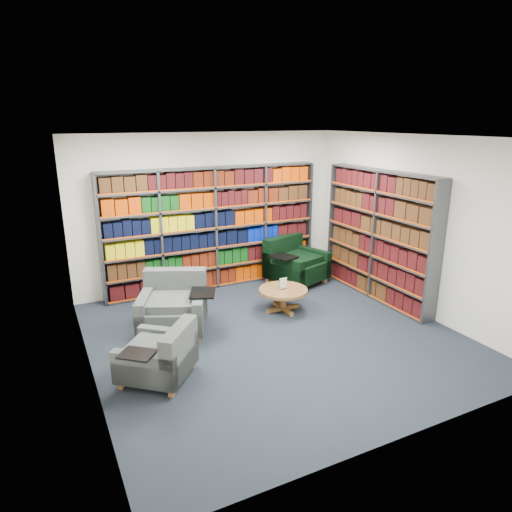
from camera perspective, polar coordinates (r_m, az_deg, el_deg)
name	(u,v)px	position (r m, az deg, el deg)	size (l,w,h in m)	color
room_shell	(275,243)	(6.22, 2.44, 1.65)	(5.02, 5.02, 2.82)	black
bookshelf_back	(214,229)	(8.36, -5.29, 3.41)	(4.00, 0.28, 2.20)	#47494F
bookshelf_right	(379,236)	(8.09, 15.07, 2.45)	(0.28, 2.50, 2.20)	#47494F
chair_teal_left	(174,307)	(6.91, -10.20, -6.31)	(1.26, 1.23, 0.85)	#0E253A
chair_green_right	(293,264)	(8.77, 4.66, -1.05)	(1.24, 1.18, 0.85)	black
chair_teal_front	(162,358)	(5.69, -11.63, -12.34)	(1.09, 1.09, 0.70)	#0E253A
coffee_table	(283,293)	(7.45, 3.40, -4.68)	(0.80, 0.80, 0.56)	#9D6A34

